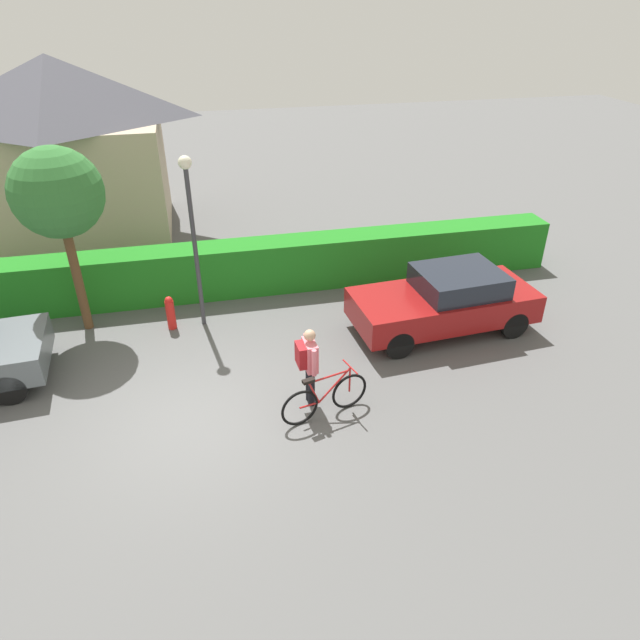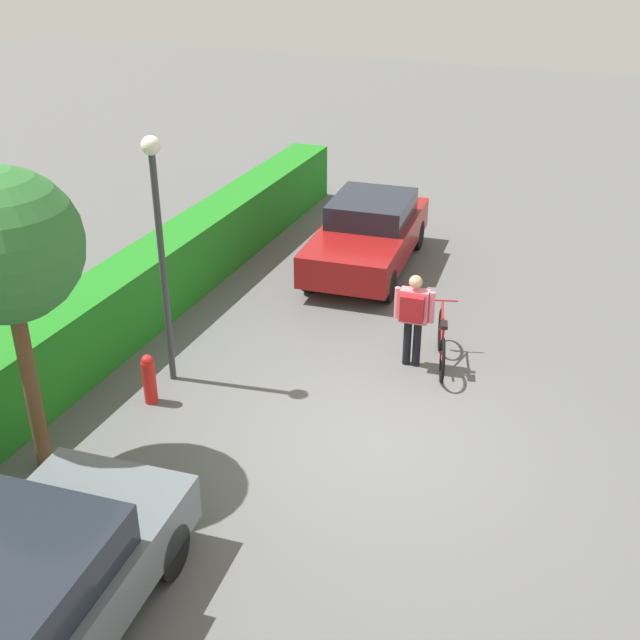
% 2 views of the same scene
% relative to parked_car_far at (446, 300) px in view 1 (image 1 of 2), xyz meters
% --- Properties ---
extents(ground_plane, '(60.00, 60.00, 0.00)m').
position_rel_parked_car_far_xyz_m(ground_plane, '(-5.73, -2.03, -0.74)').
color(ground_plane, '#565656').
extents(hedge_row, '(19.46, 0.90, 1.29)m').
position_rel_parked_car_far_xyz_m(hedge_row, '(-5.73, 2.90, -0.09)').
color(hedge_row, '#1E771D').
rests_on(hedge_row, ground).
extents(house_distant, '(5.88, 4.53, 5.21)m').
position_rel_parked_car_far_xyz_m(house_distant, '(-8.87, 8.24, 1.93)').
color(house_distant, tan).
rests_on(house_distant, ground).
extents(parked_car_far, '(4.20, 2.05, 1.42)m').
position_rel_parked_car_far_xyz_m(parked_car_far, '(0.00, 0.00, 0.00)').
color(parked_car_far, maroon).
rests_on(parked_car_far, ground).
extents(bicycle, '(1.70, 0.64, 0.93)m').
position_rel_parked_car_far_xyz_m(bicycle, '(-3.35, -2.40, -0.34)').
color(bicycle, black).
rests_on(bicycle, ground).
extents(person_rider, '(0.36, 0.65, 1.59)m').
position_rel_parked_car_far_xyz_m(person_rider, '(-3.56, -1.95, 0.22)').
color(person_rider, black).
rests_on(person_rider, ground).
extents(street_lamp, '(0.28, 0.28, 3.90)m').
position_rel_parked_car_far_xyz_m(street_lamp, '(-5.35, 1.45, 1.81)').
color(street_lamp, '#38383D').
rests_on(street_lamp, ground).
extents(tree_kerbside, '(1.87, 1.87, 4.12)m').
position_rel_parked_car_far_xyz_m(tree_kerbside, '(-7.95, 1.86, 2.43)').
color(tree_kerbside, brown).
rests_on(tree_kerbside, ground).
extents(fire_hydrant, '(0.20, 0.20, 0.81)m').
position_rel_parked_car_far_xyz_m(fire_hydrant, '(-6.07, 1.40, -0.32)').
color(fire_hydrant, red).
rests_on(fire_hydrant, ground).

